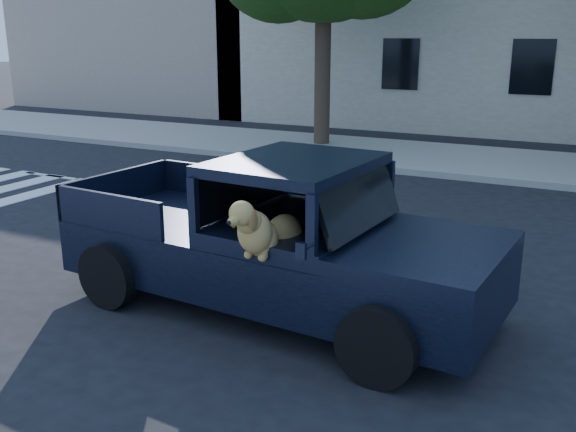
# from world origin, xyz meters

# --- Properties ---
(ground) EXTENTS (120.00, 120.00, 0.00)m
(ground) POSITION_xyz_m (0.00, 0.00, 0.00)
(ground) COLOR black
(ground) RESTS_ON ground
(far_sidewalk) EXTENTS (60.00, 4.00, 0.15)m
(far_sidewalk) POSITION_xyz_m (0.00, 9.20, 0.07)
(far_sidewalk) COLOR gray
(far_sidewalk) RESTS_ON ground
(lane_stripes) EXTENTS (21.60, 0.14, 0.01)m
(lane_stripes) POSITION_xyz_m (2.00, 3.40, 0.01)
(lane_stripes) COLOR silver
(lane_stripes) RESTS_ON ground
(building_left) EXTENTS (12.00, 6.00, 8.00)m
(building_left) POSITION_xyz_m (-15.00, 16.50, 4.00)
(building_left) COLOR tan
(building_left) RESTS_ON ground
(pickup_truck) EXTENTS (5.24, 2.79, 1.83)m
(pickup_truck) POSITION_xyz_m (-0.04, -0.70, 0.62)
(pickup_truck) COLOR black
(pickup_truck) RESTS_ON ground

